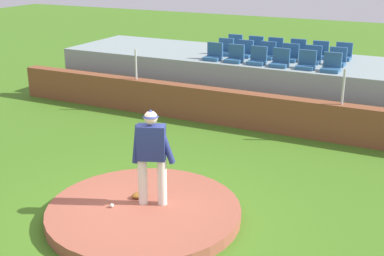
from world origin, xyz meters
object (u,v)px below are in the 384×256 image
(stadium_chair_15, at_px, (297,51))
(stadium_chair_10, at_px, (312,58))
(stadium_chair_1, at_px, (235,57))
(stadium_chair_9, at_px, (290,56))
(stadium_chair_3, at_px, (280,61))
(stadium_chair_2, at_px, (258,59))
(fielding_glove, at_px, (139,195))
(stadium_chair_5, at_px, (331,66))
(stadium_chair_16, at_px, (320,53))
(stadium_chair_13, at_px, (255,47))
(stadium_chair_17, at_px, (343,54))
(stadium_chair_6, at_px, (225,50))
(pitcher, at_px, (152,150))
(stadium_chair_0, at_px, (214,54))
(stadium_chair_11, at_px, (337,60))
(stadium_chair_12, at_px, (234,45))
(stadium_chair_7, at_px, (244,52))
(stadium_chair_8, at_px, (267,53))
(baseball, at_px, (112,206))
(stadium_chair_14, at_px, (275,49))
(stadium_chair_4, at_px, (306,63))

(stadium_chair_15, bearing_deg, stadium_chair_10, 127.66)
(stadium_chair_1, distance_m, stadium_chair_9, 1.63)
(stadium_chair_3, distance_m, stadium_chair_15, 1.77)
(stadium_chair_2, xyz_separation_m, stadium_chair_3, (0.68, -0.03, 0.00))
(fielding_glove, height_order, stadium_chair_15, stadium_chair_15)
(stadium_chair_5, height_order, stadium_chair_16, same)
(stadium_chair_13, distance_m, stadium_chair_16, 2.08)
(stadium_chair_17, bearing_deg, stadium_chair_6, 13.94)
(stadium_chair_10, bearing_deg, stadium_chair_6, -0.83)
(fielding_glove, xyz_separation_m, stadium_chair_9, (0.63, 7.45, 1.39))
(pitcher, bearing_deg, stadium_chair_6, 81.96)
(stadium_chair_5, height_order, stadium_chair_13, same)
(stadium_chair_13, xyz_separation_m, stadium_chair_17, (2.77, 0.04, 0.00))
(fielding_glove, relative_size, stadium_chair_0, 0.60)
(stadium_chair_11, height_order, stadium_chair_12, same)
(stadium_chair_12, height_order, stadium_chair_17, same)
(stadium_chair_0, bearing_deg, fielding_glove, 102.43)
(stadium_chair_0, bearing_deg, stadium_chair_3, 179.01)
(stadium_chair_5, distance_m, stadium_chair_7, 2.96)
(pitcher, height_order, stadium_chair_17, pitcher)
(fielding_glove, distance_m, stadium_chair_16, 8.52)
(stadium_chair_13, height_order, stadium_chair_15, same)
(stadium_chair_8, xyz_separation_m, stadium_chair_11, (2.10, -0.04, 0.00))
(baseball, height_order, stadium_chair_0, stadium_chair_0)
(stadium_chair_1, bearing_deg, stadium_chair_12, -67.39)
(pitcher, xyz_separation_m, stadium_chair_12, (-1.84, 8.44, 0.40))
(stadium_chair_13, bearing_deg, stadium_chair_14, -179.19)
(stadium_chair_16, bearing_deg, stadium_chair_17, -175.83)
(baseball, height_order, stadium_chair_7, stadium_chair_7)
(stadium_chair_12, bearing_deg, stadium_chair_16, 179.00)
(stadium_chair_7, bearing_deg, stadium_chair_1, 92.05)
(baseball, distance_m, stadium_chair_1, 7.30)
(stadium_chair_6, xyz_separation_m, stadium_chair_11, (3.47, -0.04, 0.00))
(stadium_chair_8, distance_m, stadium_chair_13, 1.06)
(stadium_chair_10, height_order, stadium_chair_16, same)
(stadium_chair_16, bearing_deg, stadium_chair_3, 67.52)
(fielding_glove, bearing_deg, stadium_chair_6, -130.89)
(stadium_chair_3, bearing_deg, pitcher, 87.76)
(stadium_chair_5, bearing_deg, stadium_chair_17, -89.04)
(stadium_chair_10, distance_m, stadium_chair_15, 1.14)
(stadium_chair_2, height_order, stadium_chair_12, same)
(stadium_chair_7, xyz_separation_m, stadium_chair_16, (2.11, 0.85, 0.00))
(stadium_chair_4, relative_size, stadium_chair_5, 1.00)
(stadium_chair_1, height_order, stadium_chair_2, same)
(stadium_chair_12, bearing_deg, stadium_chair_14, 178.74)
(fielding_glove, height_order, stadium_chair_6, stadium_chair_6)
(stadium_chair_3, bearing_deg, stadium_chair_15, -90.03)
(stadium_chair_13, distance_m, stadium_chair_14, 0.65)
(stadium_chair_0, relative_size, stadium_chair_16, 1.00)
(fielding_glove, xyz_separation_m, stadium_chair_5, (2.03, 6.59, 1.39))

